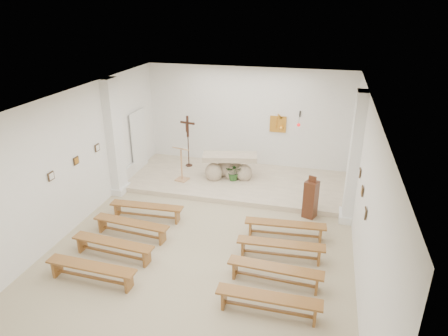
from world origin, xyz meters
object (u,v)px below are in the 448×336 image
(bench_right_front, at_px, (285,227))
(bench_right_fourth, at_px, (269,300))
(lectern, at_px, (181,163))
(bench_left_second, at_px, (131,225))
(bench_right_second, at_px, (281,247))
(bench_left_third, at_px, (113,245))
(bench_right_third, at_px, (275,271))
(bench_left_front, at_px, (147,208))
(donation_pedestal, at_px, (311,199))
(bench_left_fourth, at_px, (91,269))
(altar, at_px, (229,168))
(crucifix_stand, at_px, (188,138))

(bench_right_front, relative_size, bench_right_fourth, 1.01)
(lectern, xyz_separation_m, bench_left_second, (-0.15, -3.22, -0.42))
(bench_right_second, height_order, bench_left_third, same)
(bench_right_second, height_order, bench_right_third, same)
(bench_left_front, bearing_deg, donation_pedestal, 13.24)
(bench_left_fourth, bearing_deg, bench_left_second, 91.77)
(bench_right_second, height_order, bench_right_fourth, same)
(bench_right_second, distance_m, bench_right_third, 0.91)
(donation_pedestal, bearing_deg, bench_right_front, -92.05)
(altar, height_order, bench_left_fourth, altar)
(bench_right_second, bearing_deg, bench_right_front, 86.84)
(bench_left_third, relative_size, bench_right_third, 1.00)
(lectern, height_order, bench_right_second, lectern)
(bench_left_fourth, bearing_deg, bench_right_fourth, 1.77)
(altar, distance_m, donation_pedestal, 3.14)
(altar, height_order, lectern, lectern)
(bench_right_fourth, bearing_deg, bench_right_third, 89.95)
(lectern, relative_size, bench_right_second, 0.59)
(altar, xyz_separation_m, bench_right_fourth, (2.14, -5.60, -0.18))
(bench_right_front, relative_size, bench_left_fourth, 1.00)
(lectern, relative_size, bench_right_front, 0.59)
(crucifix_stand, bearing_deg, bench_left_fourth, -78.20)
(donation_pedestal, relative_size, bench_left_fourth, 0.61)
(bench_right_front, relative_size, bench_right_second, 1.00)
(bench_left_front, bearing_deg, bench_left_second, -92.90)
(bench_right_fourth, bearing_deg, altar, 110.89)
(donation_pedestal, height_order, bench_right_fourth, donation_pedestal)
(donation_pedestal, distance_m, bench_right_third, 3.10)
(bench_right_front, height_order, bench_right_fourth, same)
(bench_right_second, xyz_separation_m, bench_right_third, (0.00, -0.91, 0.00))
(donation_pedestal, height_order, bench_left_fourth, donation_pedestal)
(bench_left_third, distance_m, bench_left_fourth, 0.91)
(bench_left_front, height_order, bench_left_fourth, same)
(lectern, distance_m, bench_right_third, 5.46)
(altar, height_order, bench_right_front, altar)
(altar, xyz_separation_m, bench_left_third, (-1.57, -4.69, -0.18))
(lectern, bearing_deg, bench_right_fourth, -42.70)
(bench_left_second, bearing_deg, bench_right_second, 4.89)
(donation_pedestal, distance_m, bench_left_third, 5.23)
(bench_right_second, xyz_separation_m, bench_right_fourth, (0.00, -1.81, 0.00))
(lectern, height_order, bench_left_fourth, lectern)
(crucifix_stand, bearing_deg, bench_right_third, -43.38)
(altar, xyz_separation_m, bench_right_second, (2.14, -3.78, -0.18))
(bench_right_second, bearing_deg, crucifix_stand, 127.09)
(crucifix_stand, bearing_deg, bench_left_front, -77.99)
(bench_left_second, relative_size, bench_right_fourth, 1.01)
(bench_right_front, bearing_deg, bench_left_second, -170.72)
(donation_pedestal, bearing_deg, bench_right_fourth, -76.32)
(lectern, bearing_deg, bench_left_third, -80.13)
(bench_left_third, bearing_deg, bench_right_second, 18.08)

